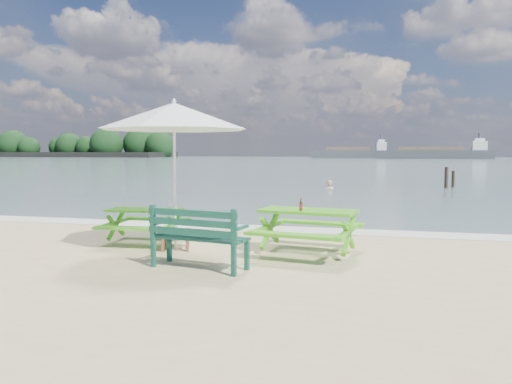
% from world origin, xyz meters
% --- Properties ---
extents(sea, '(300.00, 300.00, 0.00)m').
position_xyz_m(sea, '(0.00, 85.00, 0.00)').
color(sea, slate).
rests_on(sea, ground).
extents(foam_strip, '(22.00, 0.90, 0.01)m').
position_xyz_m(foam_strip, '(0.00, 4.60, 0.01)').
color(foam_strip, silver).
rests_on(foam_strip, ground).
extents(island_headland, '(90.00, 22.00, 7.60)m').
position_xyz_m(island_headland, '(-110.00, 140.00, 3.26)').
color(island_headland, black).
rests_on(island_headland, ground).
extents(picnic_table_left, '(1.53, 1.68, 0.68)m').
position_xyz_m(picnic_table_left, '(-1.79, 2.24, 0.33)').
color(picnic_table_left, '#43AF1A').
rests_on(picnic_table_left, ground).
extents(picnic_table_right, '(1.93, 2.08, 0.79)m').
position_xyz_m(picnic_table_right, '(1.52, 1.94, 0.38)').
color(picnic_table_right, '#43A418').
rests_on(picnic_table_right, ground).
extents(park_bench, '(1.60, 0.79, 0.94)m').
position_xyz_m(park_bench, '(0.05, 0.46, 0.29)').
color(park_bench, '#0E3C2E').
rests_on(park_bench, ground).
extents(side_table, '(0.70, 0.70, 0.36)m').
position_xyz_m(side_table, '(-0.92, 1.77, 0.19)').
color(side_table, brown).
rests_on(side_table, ground).
extents(patio_umbrella, '(3.51, 3.51, 2.71)m').
position_xyz_m(patio_umbrella, '(-0.92, 1.77, 2.46)').
color(patio_umbrella, silver).
rests_on(patio_umbrella, ground).
extents(beer_bottle, '(0.06, 0.06, 0.23)m').
position_xyz_m(beer_bottle, '(1.42, 1.76, 0.87)').
color(beer_bottle, '#8D5314').
rests_on(beer_bottle, picnic_table_right).
extents(swimmer, '(0.62, 0.42, 1.66)m').
position_xyz_m(swimmer, '(0.19, 18.20, -0.43)').
color(swimmer, tan).
rests_on(swimmer, ground).
extents(mooring_pilings, '(0.56, 0.76, 1.25)m').
position_xyz_m(mooring_pilings, '(5.99, 19.82, 0.38)').
color(mooring_pilings, black).
rests_on(mooring_pilings, ground).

